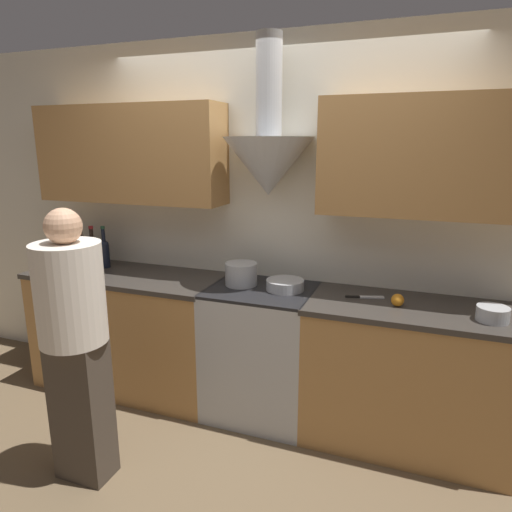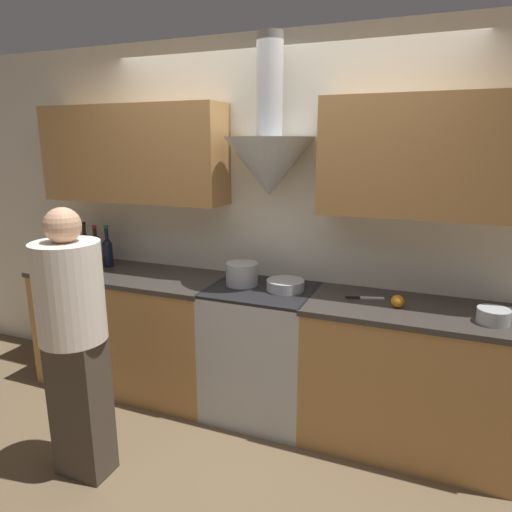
{
  "view_description": "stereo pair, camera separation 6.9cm",
  "coord_description": "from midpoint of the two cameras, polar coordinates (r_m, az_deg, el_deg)",
  "views": [
    {
      "loc": [
        0.99,
        -2.44,
        1.88
      ],
      "look_at": [
        0.0,
        0.22,
        1.18
      ],
      "focal_mm": 32.0,
      "sensor_mm": 36.0,
      "label": 1
    },
    {
      "loc": [
        1.05,
        -2.41,
        1.88
      ],
      "look_at": [
        0.0,
        0.22,
        1.18
      ],
      "focal_mm": 32.0,
      "sensor_mm": 36.0,
      "label": 2
    }
  ],
  "objects": [
    {
      "name": "ground_plane",
      "position": [
        3.23,
        -2.15,
        -21.64
      ],
      "size": [
        12.0,
        12.0,
        0.0
      ],
      "primitive_type": "plane",
      "color": "brown"
    },
    {
      "name": "wall_back",
      "position": [
        3.22,
        0.91,
        6.83
      ],
      "size": [
        8.4,
        0.6,
        2.6
      ],
      "color": "silver",
      "rests_on": "ground_plane"
    },
    {
      "name": "counter_left",
      "position": [
        3.74,
        -15.99,
        -8.89
      ],
      "size": [
        1.49,
        0.62,
        0.93
      ],
      "color": "#B27F47",
      "rests_on": "ground_plane"
    },
    {
      "name": "counter_right",
      "position": [
        3.09,
        17.6,
        -14.03
      ],
      "size": [
        1.25,
        0.62,
        0.93
      ],
      "color": "#B27F47",
      "rests_on": "ground_plane"
    },
    {
      "name": "stove_range",
      "position": [
        3.26,
        0.02,
        -11.79
      ],
      "size": [
        0.71,
        0.6,
        0.93
      ],
      "color": "#B7BABC",
      "rests_on": "ground_plane"
    },
    {
      "name": "wine_bottle_0",
      "position": [
        4.04,
        -23.43,
        1.11
      ],
      "size": [
        0.07,
        0.07,
        0.34
      ],
      "color": "black",
      "rests_on": "counter_left"
    },
    {
      "name": "wine_bottle_1",
      "position": [
        3.99,
        -22.47,
        0.83
      ],
      "size": [
        0.08,
        0.08,
        0.31
      ],
      "color": "black",
      "rests_on": "counter_left"
    },
    {
      "name": "wine_bottle_2",
      "position": [
        3.9,
        -21.41,
        0.92
      ],
      "size": [
        0.08,
        0.08,
        0.35
      ],
      "color": "black",
      "rests_on": "counter_left"
    },
    {
      "name": "wine_bottle_3",
      "position": [
        3.84,
        -20.22,
        0.77
      ],
      "size": [
        0.08,
        0.08,
        0.32
      ],
      "color": "black",
      "rests_on": "counter_left"
    },
    {
      "name": "wine_bottle_4",
      "position": [
        3.78,
        -18.9,
        0.52
      ],
      "size": [
        0.07,
        0.07,
        0.33
      ],
      "color": "black",
      "rests_on": "counter_left"
    },
    {
      "name": "stock_pot",
      "position": [
        3.15,
        -2.49,
        -2.26
      ],
      "size": [
        0.22,
        0.22,
        0.15
      ],
      "color": "#B7BABC",
      "rests_on": "stove_range"
    },
    {
      "name": "mixing_bowl",
      "position": [
        3.05,
        3.01,
        -3.62
      ],
      "size": [
        0.25,
        0.25,
        0.07
      ],
      "color": "#B7BABC",
      "rests_on": "stove_range"
    },
    {
      "name": "orange_fruit",
      "position": [
        2.87,
        16.63,
        -5.31
      ],
      "size": [
        0.08,
        0.08,
        0.08
      ],
      "color": "orange",
      "rests_on": "counter_right"
    },
    {
      "name": "saucepan",
      "position": [
        2.83,
        26.86,
        -6.47
      ],
      "size": [
        0.17,
        0.17,
        0.08
      ],
      "color": "#B7BABC",
      "rests_on": "counter_right"
    },
    {
      "name": "chefs_knife",
      "position": [
        2.98,
        12.8,
        -5.02
      ],
      "size": [
        0.24,
        0.1,
        0.01
      ],
      "rotation": [
        0.0,
        0.0,
        0.29
      ],
      "color": "silver",
      "rests_on": "counter_right"
    },
    {
      "name": "person_foreground_left",
      "position": [
        2.71,
        -22.42,
        -9.44
      ],
      "size": [
        0.36,
        0.36,
        1.56
      ],
      "color": "#473D33",
      "rests_on": "ground_plane"
    }
  ]
}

